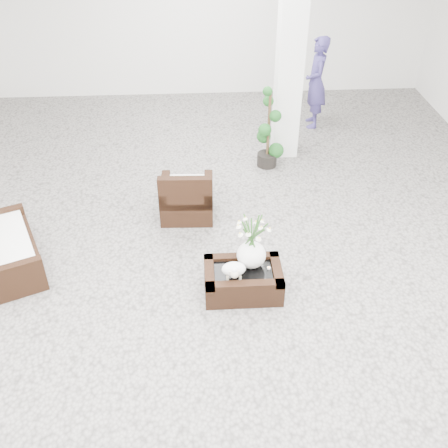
{
  "coord_description": "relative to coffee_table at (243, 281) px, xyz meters",
  "views": [
    {
      "loc": [
        -0.31,
        -5.21,
        4.36
      ],
      "look_at": [
        0.0,
        -0.1,
        0.62
      ],
      "focal_mm": 42.25,
      "sensor_mm": 36.0,
      "label": 1
    }
  ],
  "objects": [
    {
      "name": "planter_narcissus",
      "position": [
        0.1,
        0.1,
        0.56
      ],
      "size": [
        0.44,
        0.44,
        0.8
      ],
      "primitive_type": null,
      "color": "white",
      "rests_on": "coffee_table"
    },
    {
      "name": "loveseat",
      "position": [
        -2.86,
        0.64,
        0.19
      ],
      "size": [
        1.1,
        1.45,
        0.7
      ],
      "primitive_type": "cube",
      "rotation": [
        0.0,
        0.0,
        1.98
      ],
      "color": "black",
      "rests_on": "ground"
    },
    {
      "name": "topiary",
      "position": [
        0.66,
        2.98,
        0.51
      ],
      "size": [
        0.36,
        0.36,
        1.34
      ],
      "primitive_type": null,
      "color": "#154417",
      "rests_on": "ground"
    },
    {
      "name": "sheep_figurine",
      "position": [
        -0.12,
        -0.1,
        0.26
      ],
      "size": [
        0.28,
        0.23,
        0.21
      ],
      "primitive_type": "ellipsoid",
      "color": "white",
      "rests_on": "coffee_table"
    },
    {
      "name": "ground",
      "position": [
        -0.19,
        0.62,
        -0.16
      ],
      "size": [
        11.0,
        11.0,
        0.0
      ],
      "primitive_type": "plane",
      "color": "gray",
      "rests_on": "ground"
    },
    {
      "name": "column",
      "position": [
        1.01,
        3.42,
        1.59
      ],
      "size": [
        0.4,
        0.4,
        3.5
      ],
      "primitive_type": "cube",
      "color": "white",
      "rests_on": "ground"
    },
    {
      "name": "armchair",
      "position": [
        -0.65,
        1.65,
        0.23
      ],
      "size": [
        0.75,
        0.73,
        0.77
      ],
      "primitive_type": "cube",
      "rotation": [
        0.0,
        0.0,
        3.1
      ],
      "color": "black",
      "rests_on": "ground"
    },
    {
      "name": "shopper",
      "position": [
        1.71,
        4.45,
        0.67
      ],
      "size": [
        0.43,
        0.62,
        1.65
      ],
      "primitive_type": "imported",
      "rotation": [
        0.0,
        0.0,
        -1.63
      ],
      "color": "#3D3373",
      "rests_on": "ground"
    },
    {
      "name": "tealight",
      "position": [
        0.3,
        0.02,
        0.17
      ],
      "size": [
        0.04,
        0.04,
        0.03
      ],
      "primitive_type": "cylinder",
      "color": "white",
      "rests_on": "coffee_table"
    },
    {
      "name": "coffee_table",
      "position": [
        0.0,
        0.0,
        0.0
      ],
      "size": [
        0.9,
        0.6,
        0.31
      ],
      "primitive_type": "cube",
      "color": "black",
      "rests_on": "ground"
    }
  ]
}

